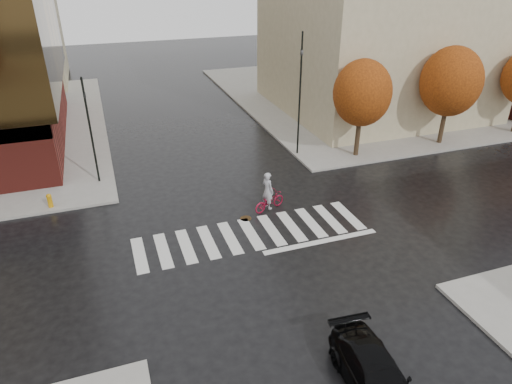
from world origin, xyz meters
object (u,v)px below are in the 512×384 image
traffic_light_ne (300,86)px  cyclist (269,197)px  sedan (376,378)px  traffic_light_nw (90,126)px  fire_hydrant (50,200)px

traffic_light_ne → cyclist: bearing=62.7°
sedan → traffic_light_ne: 19.89m
cyclist → traffic_light_ne: 8.96m
traffic_light_nw → fire_hydrant: size_ratio=7.94×
sedan → traffic_light_ne: size_ratio=0.55×
cyclist → traffic_light_ne: size_ratio=0.28×
traffic_light_ne → fire_hydrant: size_ratio=10.16×
traffic_light_ne → fire_hydrant: 16.61m
traffic_light_nw → fire_hydrant: bearing=-58.3°
traffic_light_nw → traffic_light_ne: 13.26m
cyclist → fire_hydrant: (-11.25, 4.00, -0.18)m
sedan → cyclist: 12.16m
cyclist → traffic_light_nw: size_ratio=0.35×
sedan → cyclist: cyclist is taller
cyclist → sedan: bearing=154.7°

